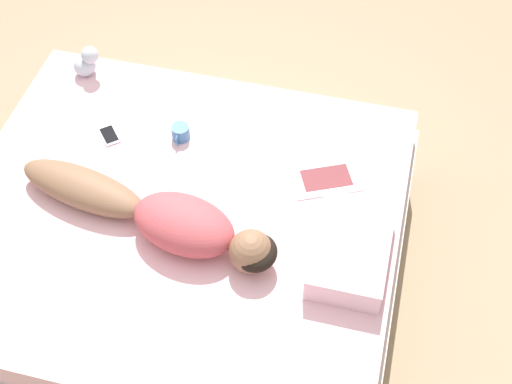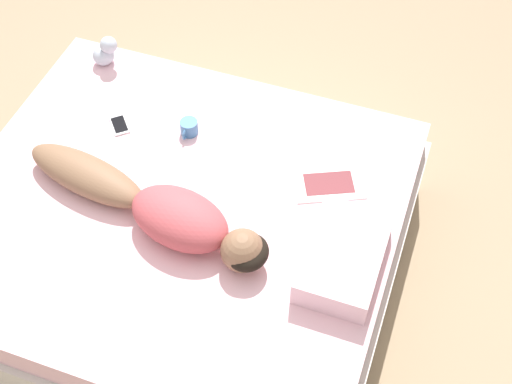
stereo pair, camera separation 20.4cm
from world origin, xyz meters
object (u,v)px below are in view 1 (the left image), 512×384
at_px(coffee_mug, 180,133).
at_px(cell_phone, 109,135).
at_px(person, 160,216).
at_px(open_magazine, 321,163).

height_order(coffee_mug, cell_phone, coffee_mug).
xyz_separation_m(person, cell_phone, (-0.48, -0.45, -0.09)).
height_order(person, open_magazine, person).
distance_m(coffee_mug, cell_phone, 0.37).
bearing_deg(coffee_mug, cell_phone, -78.41).
bearing_deg(open_magazine, cell_phone, -111.00).
xyz_separation_m(person, coffee_mug, (-0.56, -0.09, -0.05)).
bearing_deg(open_magazine, person, -73.32).
bearing_deg(coffee_mug, person, 9.11).
height_order(person, cell_phone, person).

